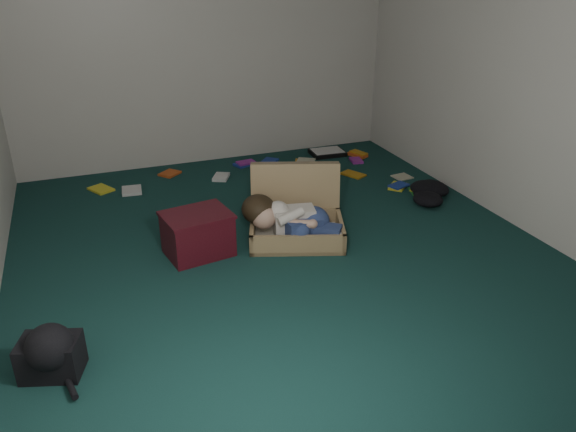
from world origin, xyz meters
TOP-DOWN VIEW (x-y plane):
  - floor at (0.00, 0.00)m, footprint 4.50×4.50m
  - wall_back at (0.00, 2.25)m, footprint 4.50×0.00m
  - wall_front at (0.00, -2.25)m, footprint 4.50×0.00m
  - wall_right at (2.00, 0.00)m, footprint 0.00×4.50m
  - suitcase at (0.22, 0.23)m, footprint 0.93×0.92m
  - person at (0.11, 0.07)m, footprint 0.73×0.57m
  - maroon_bin at (-0.61, 0.16)m, footprint 0.55×0.46m
  - backpack at (-1.65, -0.89)m, footprint 0.47×0.42m
  - clothing_pile at (1.70, 0.44)m, footprint 0.58×0.52m
  - paper_tray at (1.28, 1.95)m, footprint 0.39×0.30m
  - book_scatter at (0.68, 1.55)m, footprint 3.10×1.57m

SIDE VIEW (x-z plane):
  - floor at x=0.00m, z-range 0.00..0.00m
  - book_scatter at x=0.68m, z-range 0.00..0.02m
  - paper_tray at x=1.28m, z-range 0.00..0.05m
  - clothing_pile at x=1.70m, z-range 0.00..0.15m
  - backpack at x=-1.65m, z-range 0.00..0.24m
  - suitcase at x=0.22m, z-range -0.11..0.43m
  - maroon_bin at x=-0.61m, z-range 0.00..0.34m
  - person at x=0.11m, z-range 0.04..0.37m
  - wall_back at x=0.00m, z-range -0.95..3.55m
  - wall_front at x=0.00m, z-range -0.95..3.55m
  - wall_right at x=2.00m, z-range -0.95..3.55m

